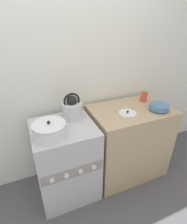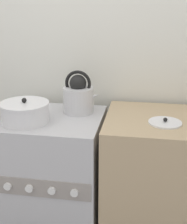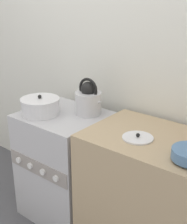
# 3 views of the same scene
# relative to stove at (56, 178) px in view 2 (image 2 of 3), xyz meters

# --- Properties ---
(wall_back) EXTENTS (7.00, 0.06, 2.50)m
(wall_back) POSITION_rel_stove_xyz_m (0.00, 0.38, 0.82)
(wall_back) COLOR silver
(wall_back) RESTS_ON ground_plane
(stove) EXTENTS (0.60, 0.58, 0.85)m
(stove) POSITION_rel_stove_xyz_m (0.00, 0.00, 0.00)
(stove) COLOR #B2B2B7
(stove) RESTS_ON ground_plane
(counter) EXTENTS (0.88, 0.59, 0.88)m
(counter) POSITION_rel_stove_xyz_m (0.76, 0.02, 0.01)
(counter) COLOR tan
(counter) RESTS_ON ground_plane
(kettle) EXTENTS (0.24, 0.19, 0.27)m
(kettle) POSITION_rel_stove_xyz_m (0.14, 0.12, 0.53)
(kettle) COLOR silver
(kettle) RESTS_ON stove
(cooking_pot) EXTENTS (0.28, 0.28, 0.15)m
(cooking_pot) POSITION_rel_stove_xyz_m (-0.13, -0.10, 0.49)
(cooking_pot) COLOR silver
(cooking_pot) RESTS_ON stove
(loose_pot_lid) EXTENTS (0.18, 0.18, 0.03)m
(loose_pot_lid) POSITION_rel_stove_xyz_m (0.67, -0.06, 0.46)
(loose_pot_lid) COLOR silver
(loose_pot_lid) RESTS_ON counter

